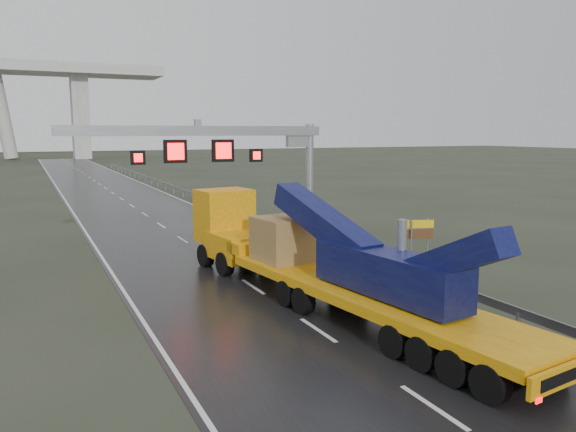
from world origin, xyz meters
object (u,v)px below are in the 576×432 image
exit_sign_pair (420,233)px  striped_barrier (289,232)px  sign_gantry (235,152)px  heavy_haul_truck (301,253)px

exit_sign_pair → striped_barrier: (-2.84, 9.29, -1.21)m
sign_gantry → striped_barrier: bearing=17.7°
sign_gantry → heavy_haul_truck: bearing=-94.3°
sign_gantry → heavy_haul_truck: 10.72m
sign_gantry → heavy_haul_truck: (-0.75, -9.99, -3.82)m
sign_gantry → exit_sign_pair: 11.26m
exit_sign_pair → heavy_haul_truck: bearing=-146.3°
sign_gantry → exit_sign_pair: sign_gantry is taller
sign_gantry → striped_barrier: 6.66m
striped_barrier → heavy_haul_truck: bearing=-107.3°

